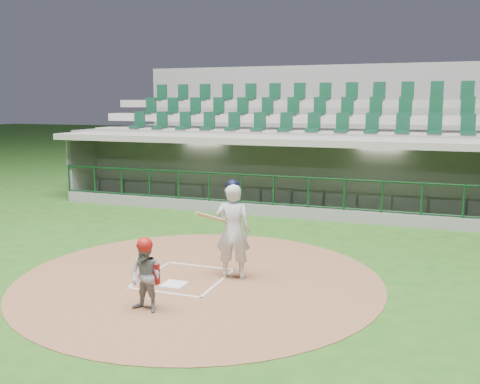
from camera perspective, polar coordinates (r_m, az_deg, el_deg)
The scene contains 8 objects.
ground at distance 11.04m, azimuth -5.37°, elevation -8.75°, with size 120.00×120.00×0.00m, color #204B15.
dirt_circle at distance 10.75m, azimuth -4.37°, elevation -9.22°, with size 7.20×7.20×0.01m, color brown.
home_plate at distance 10.44m, azimuth -7.04°, elevation -9.75°, with size 0.43×0.43×0.02m, color white.
batter_box_chalk at distance 10.78m, azimuth -6.06°, elevation -9.13°, with size 1.55×1.80×0.01m.
dugout_structure at distance 17.99m, azimuth 5.71°, elevation 1.54°, with size 16.40×3.70×3.00m.
seating_deck at distance 20.96m, azimuth 7.47°, elevation 3.91°, with size 17.00×6.72×5.15m.
batter at distance 10.50m, azimuth -0.78°, elevation -4.01°, with size 0.92×0.93×1.98m.
catcher at distance 9.08m, azimuth -10.01°, elevation -8.71°, with size 0.64×0.53×1.27m.
Camera 1 is at (4.54, -9.45, 3.46)m, focal length 40.00 mm.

